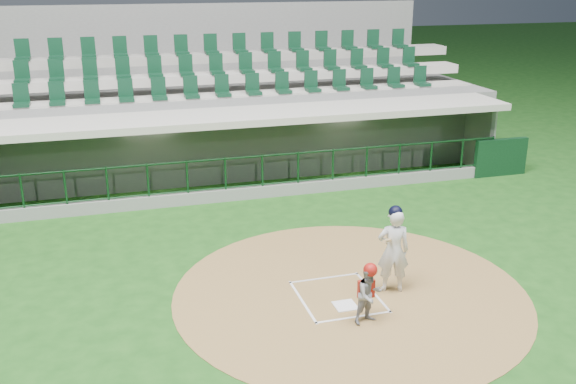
# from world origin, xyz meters

# --- Properties ---
(ground) EXTENTS (120.00, 120.00, 0.00)m
(ground) POSITION_xyz_m (0.00, 0.00, 0.00)
(ground) COLOR #174714
(ground) RESTS_ON ground
(dirt_circle) EXTENTS (7.20, 7.20, 0.01)m
(dirt_circle) POSITION_xyz_m (0.30, -0.20, 0.01)
(dirt_circle) COLOR brown
(dirt_circle) RESTS_ON ground
(home_plate) EXTENTS (0.43, 0.43, 0.02)m
(home_plate) POSITION_xyz_m (0.00, -0.70, 0.02)
(home_plate) COLOR white
(home_plate) RESTS_ON dirt_circle
(batter_box_chalk) EXTENTS (1.55, 1.80, 0.01)m
(batter_box_chalk) POSITION_xyz_m (0.00, -0.30, 0.02)
(batter_box_chalk) COLOR white
(batter_box_chalk) RESTS_ON ground
(dugout_structure) EXTENTS (16.40, 3.70, 3.00)m
(dugout_structure) POSITION_xyz_m (0.07, 7.81, 0.96)
(dugout_structure) COLOR gray
(dugout_structure) RESTS_ON ground
(seating_deck) EXTENTS (17.00, 6.72, 5.15)m
(seating_deck) POSITION_xyz_m (0.00, 10.91, 1.42)
(seating_deck) COLOR slate
(seating_deck) RESTS_ON ground
(batter) EXTENTS (0.91, 0.94, 1.84)m
(batter) POSITION_xyz_m (1.15, -0.33, 0.93)
(batter) COLOR silver
(batter) RESTS_ON dirt_circle
(catcher) EXTENTS (0.63, 0.54, 1.20)m
(catcher) POSITION_xyz_m (0.20, -1.36, 0.60)
(catcher) COLOR gray
(catcher) RESTS_ON dirt_circle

